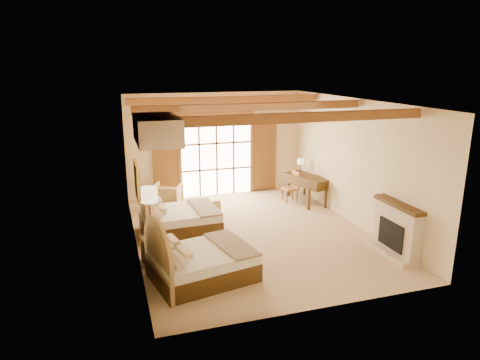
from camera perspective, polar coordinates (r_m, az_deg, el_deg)
name	(u,v)px	position (r m, az deg, el deg)	size (l,w,h in m)	color
floor	(252,233)	(10.56, 1.61, -7.14)	(7.00, 7.00, 0.00)	tan
wall_back	(216,145)	(13.35, -3.22, 4.74)	(5.50, 5.50, 0.00)	beige
wall_left	(133,179)	(9.55, -14.12, 0.11)	(7.00, 7.00, 0.00)	beige
wall_right	(355,162)	(11.24, 15.07, 2.27)	(7.00, 7.00, 0.00)	beige
ceiling	(253,101)	(9.81, 1.75, 10.44)	(7.00, 7.00, 0.00)	#BA7540
ceiling_beams	(253,107)	(9.82, 1.75, 9.74)	(5.39, 4.60, 0.18)	brown
french_doors	(217,156)	(13.36, -3.13, 3.21)	(3.95, 0.08, 2.60)	white
fireplace	(396,231)	(9.90, 20.04, -6.47)	(0.46, 1.40, 1.16)	#C2B696
painting	(137,181)	(8.79, -13.56, -0.13)	(0.06, 0.95, 0.75)	#E5C751
canopy_valance	(157,129)	(7.36, -11.05, 6.65)	(0.70, 1.40, 0.45)	beige
bed_near	(195,261)	(8.35, -5.96, -10.72)	(2.13, 1.75, 1.23)	#412D10
bed_far	(174,218)	(10.64, -8.74, -5.02)	(1.90, 1.47, 1.22)	#412D10
nightstand	(155,251)	(9.14, -11.30, -9.21)	(0.47, 0.47, 0.56)	#412D10
floor_lamp	(149,200)	(8.75, -12.01, -2.57)	(0.35, 0.35, 1.64)	#3D271B
armchair	(167,196)	(12.47, -9.64, -2.08)	(0.77, 0.79, 0.72)	#9F8349
ottoman	(210,205)	(12.06, -4.02, -3.37)	(0.50, 0.50, 0.36)	tan
desk	(307,188)	(12.97, 8.90, -1.04)	(1.06, 1.62, 0.81)	#412D10
desk_chair	(291,192)	(12.94, 6.77, -1.66)	(0.46, 0.46, 0.93)	#A5603B
desk_lamp	(301,162)	(13.31, 8.07, 2.39)	(0.20, 0.20, 0.39)	#3D271B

